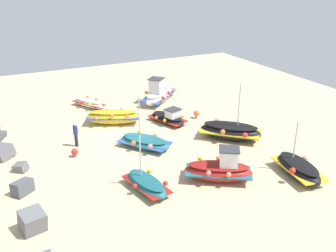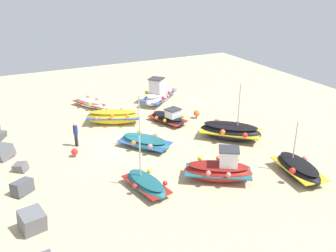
% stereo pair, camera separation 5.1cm
% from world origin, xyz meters
% --- Properties ---
extents(ground_plane, '(46.14, 46.14, 0.00)m').
position_xyz_m(ground_plane, '(0.00, 0.00, 0.00)').
color(ground_plane, '#C6B289').
extents(fishing_boat_0, '(3.90, 3.44, 3.68)m').
position_xyz_m(fishing_boat_0, '(-1.29, -0.30, 0.40)').
color(fishing_boat_0, '#1E6670').
rests_on(fishing_boat_0, ground_plane).
extents(fishing_boat_1, '(4.69, 4.89, 2.39)m').
position_xyz_m(fishing_boat_1, '(7.08, -5.26, 0.71)').
color(fishing_boat_1, white).
rests_on(fishing_boat_1, ground_plane).
extents(fishing_boat_2, '(4.24, 4.32, 4.13)m').
position_xyz_m(fishing_boat_2, '(-2.73, -6.30, 0.62)').
color(fishing_boat_2, black).
rests_on(fishing_boat_2, ground_plane).
extents(fishing_boat_3, '(3.11, 4.45, 1.16)m').
position_xyz_m(fishing_boat_3, '(3.71, 0.25, 0.59)').
color(fishing_boat_3, gold).
rests_on(fishing_boat_3, ground_plane).
extents(fishing_boat_4, '(3.45, 1.94, 3.04)m').
position_xyz_m(fishing_boat_4, '(-6.32, 1.73, 0.39)').
color(fishing_boat_4, '#1E6670').
rests_on(fishing_boat_4, ground_plane).
extents(fishing_boat_5, '(3.45, 4.14, 2.03)m').
position_xyz_m(fishing_boat_5, '(-7.15, -2.45, 0.66)').
color(fishing_boat_5, maroon).
rests_on(fishing_boat_5, ground_plane).
extents(fishing_boat_6, '(3.58, 2.38, 1.35)m').
position_xyz_m(fishing_boat_6, '(1.95, -3.69, 0.44)').
color(fishing_boat_6, black).
rests_on(fishing_boat_6, ground_plane).
extents(fishing_boat_7, '(3.82, 2.30, 3.20)m').
position_xyz_m(fishing_boat_7, '(-8.81, -6.86, 0.49)').
color(fishing_boat_7, black).
rests_on(fishing_boat_7, ground_plane).
extents(fishing_boat_8, '(3.43, 2.48, 0.75)m').
position_xyz_m(fishing_boat_8, '(8.44, 0.93, 0.37)').
color(fishing_boat_8, white).
rests_on(fishing_boat_8, ground_plane).
extents(person_walking, '(0.32, 0.32, 1.71)m').
position_xyz_m(person_walking, '(0.94, 3.83, 0.99)').
color(person_walking, '#2D2D38').
rests_on(person_walking, ground_plane).
extents(breakwater_rocks, '(21.17, 2.66, 1.23)m').
position_xyz_m(breakwater_rocks, '(0.28, 8.34, 0.40)').
color(breakwater_rocks, slate).
rests_on(breakwater_rocks, ground_plane).
extents(mooring_buoy_0, '(0.52, 0.52, 0.68)m').
position_xyz_m(mooring_buoy_0, '(1.87, -6.23, 0.42)').
color(mooring_buoy_0, '#3F3F42').
rests_on(mooring_buoy_0, ground_plane).
extents(mooring_buoy_1, '(0.44, 0.44, 0.57)m').
position_xyz_m(mooring_buoy_1, '(-0.58, 4.32, 0.35)').
color(mooring_buoy_1, '#3F3F42').
rests_on(mooring_buoy_1, ground_plane).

